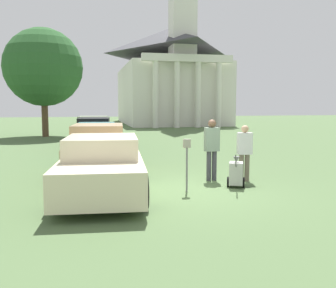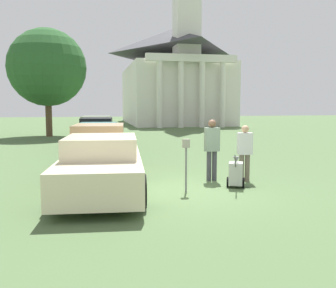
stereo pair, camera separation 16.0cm
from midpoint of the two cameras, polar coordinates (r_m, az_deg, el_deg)
The scene contains 12 objects.
ground_plane at distance 9.93m, azimuth 3.49°, elevation -7.02°, with size 120.00×120.00×0.00m, color #4C663D.
parked_car_cream at distance 9.66m, azimuth -9.55°, elevation -3.29°, with size 2.40×5.33×1.46m.
parked_car_tan at distance 12.73m, azimuth -10.00°, elevation -0.85°, with size 2.27×5.12×1.59m.
parked_car_teal at distance 16.31m, azimuth -10.31°, elevation 0.46°, with size 2.23×5.36×1.46m.
parked_car_black at distance 20.02m, azimuth -10.51°, elevation 1.59°, with size 2.21×5.05×1.55m.
parked_car_sage at distance 23.57m, azimuth -10.65°, elevation 2.23°, with size 2.36×4.82×1.52m.
parking_meter at distance 9.52m, azimuth 3.25°, elevation -1.74°, with size 0.18×0.09×1.37m.
person_worker at distance 11.04m, azimuth 7.12°, elevation -0.26°, with size 0.43×0.24×1.81m.
person_supervisor at distance 11.09m, azimuth 12.02°, elevation -0.87°, with size 0.45×0.28×1.65m.
equipment_cart at distance 10.32m, azimuth 10.72°, elevation -4.42°, with size 0.59×0.98×1.00m.
church at distance 44.97m, azimuth 0.82°, elevation 10.78°, with size 10.68×18.32×25.08m.
shade_tree at distance 27.59m, azimuth -17.77°, elevation 11.02°, with size 5.33×5.33×7.45m.
Camera 2 is at (-2.41, -9.36, 2.25)m, focal length 40.00 mm.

